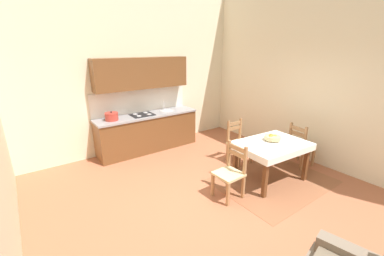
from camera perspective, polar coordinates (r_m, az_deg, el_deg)
name	(u,v)px	position (r m, az deg, el deg)	size (l,w,h in m)	color
ground_plane	(214,201)	(4.40, 5.12, -16.35)	(5.98, 6.37, 0.10)	#A86042
wall_back	(135,66)	(6.16, -12.98, 13.62)	(5.98, 0.12, 3.99)	beige
wall_right	(320,69)	(5.85, 27.12, 11.90)	(0.12, 6.37, 3.99)	beige
area_rug	(273,181)	(5.08, 18.00, -11.42)	(2.10, 1.60, 0.01)	#93593B
kitchen_cabinetry	(146,116)	(6.08, -10.43, 2.79)	(2.46, 0.63, 2.20)	brown
dining_table	(272,149)	(4.87, 17.76, -4.68)	(1.34, 1.02, 0.75)	brown
dining_chair_window_side	(300,146)	(5.73, 23.52, -3.78)	(0.46, 0.46, 0.93)	#D1BC89
dining_chair_tv_side	(230,173)	(4.25, 8.74, -10.06)	(0.43, 0.43, 0.93)	#D1BC89
dining_chair_kitchen_side	(238,143)	(5.53, 10.55, -3.32)	(0.42, 0.42, 0.93)	#D1BC89
fruit_bowl	(272,138)	(4.90, 17.87, -2.10)	(0.30, 0.30, 0.12)	tan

